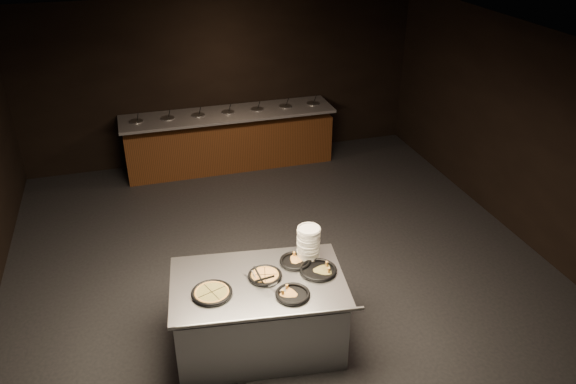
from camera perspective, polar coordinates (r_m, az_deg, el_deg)
The scene contains 11 objects.
room at distance 6.49m, azimuth -0.21°, elevation 1.22°, with size 7.02×8.02×2.92m.
salad_bar at distance 10.07m, azimuth -5.93°, elevation 5.00°, with size 3.70×0.83×1.18m.
serving_counter at distance 6.14m, azimuth -2.96°, elevation -12.35°, with size 1.93×1.39×0.86m.
plate_stack at distance 6.11m, azimuth 2.10°, elevation -5.16°, with size 0.25×0.25×0.37m, color silver.
pan_veggie_whole at distance 5.73m, azimuth -7.75°, elevation -10.10°, with size 0.41×0.41×0.04m.
pan_cheese_whole at distance 5.91m, azimuth -2.36°, elevation -8.46°, with size 0.36×0.36×0.04m.
pan_cheese_slices_a at distance 6.11m, azimuth 0.74°, elevation -7.02°, with size 0.34×0.34×0.04m.
pan_cheese_slices_b at distance 5.66m, azimuth 0.49°, elevation -10.33°, with size 0.35×0.35×0.04m.
pan_veggie_slices at distance 5.99m, azimuth 3.09°, elevation -7.91°, with size 0.40×0.40×0.04m.
server_left at distance 5.84m, azimuth -3.27°, elevation -8.38°, with size 0.16×0.29×0.15m.
server_right at distance 5.72m, azimuth -1.91°, elevation -9.08°, with size 0.32×0.23×0.17m.
Camera 1 is at (-1.62, -5.54, 4.43)m, focal length 35.00 mm.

